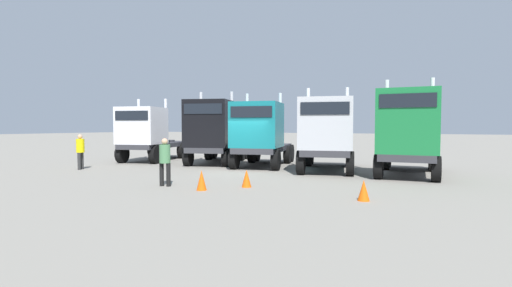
# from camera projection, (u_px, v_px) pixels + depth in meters

# --- Properties ---
(ground) EXTENTS (200.00, 200.00, 0.00)m
(ground) POSITION_uv_depth(u_px,v_px,m) (242.00, 171.00, 18.51)
(ground) COLOR gray
(semi_truck_white) EXTENTS (3.90, 6.62, 3.97)m
(semi_truck_white) POSITION_uv_depth(u_px,v_px,m) (148.00, 134.00, 23.63)
(semi_truck_white) COLOR #333338
(semi_truck_white) RESTS_ON ground
(semi_truck_black) EXTENTS (4.19, 6.69, 4.28)m
(semi_truck_black) POSITION_uv_depth(u_px,v_px,m) (213.00, 132.00, 21.86)
(semi_truck_black) COLOR #333338
(semi_truck_black) RESTS_ON ground
(semi_truck_teal) EXTENTS (3.75, 6.37, 4.06)m
(semi_truck_teal) POSITION_uv_depth(u_px,v_px,m) (260.00, 133.00, 20.27)
(semi_truck_teal) COLOR #333338
(semi_truck_teal) RESTS_ON ground
(semi_truck_silver) EXTENTS (3.83, 6.44, 4.13)m
(semi_truck_silver) POSITION_uv_depth(u_px,v_px,m) (327.00, 134.00, 18.11)
(semi_truck_silver) COLOR #333338
(semi_truck_silver) RESTS_ON ground
(semi_truck_green) EXTENTS (2.87, 6.27, 4.36)m
(semi_truck_green) POSITION_uv_depth(u_px,v_px,m) (408.00, 133.00, 16.37)
(semi_truck_green) COLOR #333338
(semi_truck_green) RESTS_ON ground
(visitor_in_hivis) EXTENTS (0.53, 0.53, 1.81)m
(visitor_in_hivis) POSITION_uv_depth(u_px,v_px,m) (80.00, 149.00, 19.31)
(visitor_in_hivis) COLOR #2F2F2F
(visitor_in_hivis) RESTS_ON ground
(visitor_with_camera) EXTENTS (0.47, 0.47, 1.79)m
(visitor_with_camera) POSITION_uv_depth(u_px,v_px,m) (165.00, 158.00, 13.92)
(visitor_with_camera) COLOR black
(visitor_with_camera) RESTS_ON ground
(traffic_cone_near) EXTENTS (0.36, 0.36, 0.63)m
(traffic_cone_near) POSITION_uv_depth(u_px,v_px,m) (364.00, 190.00, 11.22)
(traffic_cone_near) COLOR #F2590C
(traffic_cone_near) RESTS_ON ground
(traffic_cone_mid) EXTENTS (0.36, 0.36, 0.65)m
(traffic_cone_mid) POSITION_uv_depth(u_px,v_px,m) (247.00, 178.00, 13.73)
(traffic_cone_mid) COLOR #F2590C
(traffic_cone_mid) RESTS_ON ground
(traffic_cone_far) EXTENTS (0.36, 0.36, 0.70)m
(traffic_cone_far) POSITION_uv_depth(u_px,v_px,m) (202.00, 180.00, 13.07)
(traffic_cone_far) COLOR #F2590C
(traffic_cone_far) RESTS_ON ground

